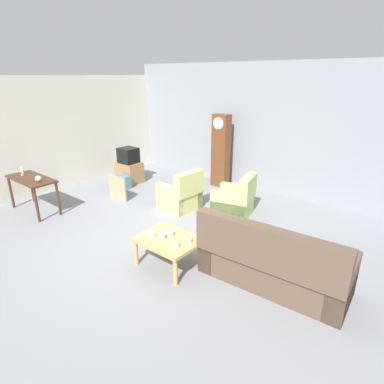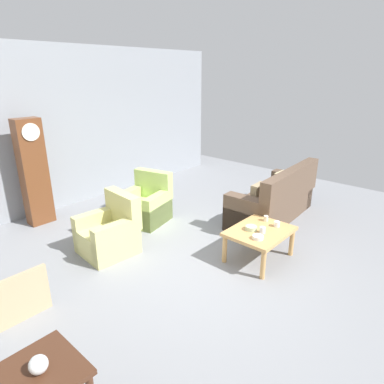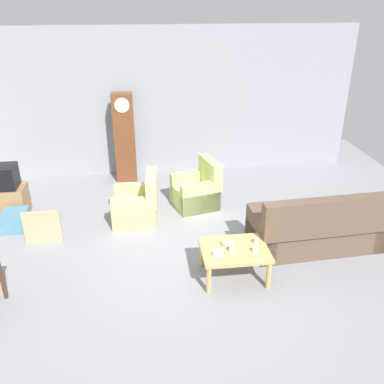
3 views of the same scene
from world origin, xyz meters
TOP-DOWN VIEW (x-y plane):
  - ground_plane at (0.00, 0.00)m, footprint 10.40×10.40m
  - garage_door_wall at (0.00, 3.60)m, footprint 8.40×0.16m
  - pegboard_wall_left at (-4.20, 0.40)m, footprint 0.12×6.40m
  - couch_floral at (2.14, -0.08)m, footprint 2.15×1.00m
  - armchair_olive_near at (-0.71, 1.21)m, footprint 0.85×0.82m
  - armchair_olive_far at (0.44, 1.67)m, footprint 0.95×0.93m
  - coffee_table_wood at (0.66, -0.65)m, footprint 0.96×0.76m
  - console_table_dark at (-3.14, -0.96)m, footprint 1.30×0.56m
  - grandfather_clock at (-0.94, 3.10)m, footprint 0.44×0.30m
  - tv_stand_cabinet at (-3.10, 1.73)m, footprint 0.68×0.52m
  - tv_crt at (-3.10, 1.73)m, footprint 0.48×0.44m
  - framed_picture_leaning at (-2.28, 0.65)m, footprint 0.60×0.05m
  - storage_box_blue at (-2.84, 1.17)m, footprint 0.41×0.45m
  - glass_dome_cloche at (-2.76, -0.97)m, footprint 0.13×0.13m
  - cup_white_porcelain at (0.92, -0.77)m, footprint 0.09×0.09m
  - cup_blue_rimmed at (0.59, -0.72)m, footprint 0.08×0.08m
  - cup_cream_tall at (0.99, -0.55)m, footprint 0.07×0.07m
  - bowl_white_stacked at (0.39, -0.77)m, footprint 0.16×0.16m
  - bowl_shallow_green at (0.57, -0.55)m, footprint 0.17×0.17m
  - wine_glass_tall at (-3.64, -0.91)m, footprint 0.06×0.06m
  - wine_glass_mid at (-3.47, -1.00)m, footprint 0.06×0.06m

SIDE VIEW (x-z plane):
  - ground_plane at x=0.00m, z-range 0.00..0.00m
  - storage_box_blue at x=-2.84m, z-range 0.00..0.35m
  - tv_stand_cabinet at x=-3.10m, z-range 0.00..0.57m
  - framed_picture_leaning at x=-2.28m, z-range 0.00..0.58m
  - armchair_olive_near at x=-0.71m, z-range -0.15..0.77m
  - armchair_olive_far at x=0.44m, z-range -0.15..0.77m
  - couch_floral at x=2.14m, z-range -0.17..0.87m
  - coffee_table_wood at x=0.66m, z-range 0.17..0.65m
  - bowl_white_stacked at x=0.39m, z-range 0.48..0.53m
  - bowl_shallow_green at x=0.57m, z-range 0.48..0.54m
  - cup_white_porcelain at x=0.92m, z-range 0.48..0.56m
  - cup_cream_tall at x=0.99m, z-range 0.48..0.56m
  - cup_blue_rimmed at x=0.59m, z-range 0.48..0.57m
  - console_table_dark at x=-3.14m, z-range 0.28..1.06m
  - tv_crt at x=-3.10m, z-range 0.57..0.99m
  - glass_dome_cloche at x=-2.76m, z-range 0.78..0.91m
  - wine_glass_tall at x=-3.64m, z-range 0.81..0.98m
  - wine_glass_mid at x=-3.47m, z-range 0.81..1.00m
  - grandfather_clock at x=-0.94m, z-range 0.01..1.94m
  - pegboard_wall_left at x=-4.20m, z-range 0.00..2.88m
  - garage_door_wall at x=0.00m, z-range 0.00..3.20m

